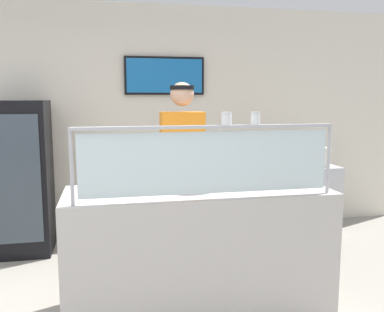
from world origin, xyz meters
The scene contains 12 objects.
ground_plane centered at (0.98, 1.00, 0.00)m, with size 12.00×12.00×0.00m, color gray.
shop_rear_unit centered at (0.98, 2.39, 1.36)m, with size 6.35×0.13×2.70m.
serving_counter centered at (0.98, 0.35, 0.47)m, with size 1.95×0.70×0.95m, color #BCB7B2.
sneeze_guard centered at (0.98, 0.06, 1.26)m, with size 1.77×0.06×0.50m.
pizza_tray centered at (0.90, 0.39, 0.97)m, with size 0.42×0.42×0.04m.
pizza_server centered at (0.90, 0.37, 0.99)m, with size 0.07×0.28×0.01m, color #ADAFB7.
parmesan_shaker centered at (1.10, 0.06, 1.48)m, with size 0.07×0.07×0.09m.
pepper_flake_shaker centered at (1.30, 0.06, 1.48)m, with size 0.06×0.06×0.09m.
worker_figure centered at (0.99, 1.04, 1.01)m, with size 0.41×0.50×1.76m.
drink_fridge centered at (-0.58, 1.95, 0.80)m, with size 0.61×0.61×1.60m.
prep_shelf centered at (2.63, 1.91, 0.41)m, with size 0.70×0.55×0.83m, color #B7BABF.
pizza_box_stack centered at (2.63, 1.91, 0.94)m, with size 0.45×0.43×0.22m.
Camera 1 is at (0.32, -2.57, 1.63)m, focal length 38.75 mm.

